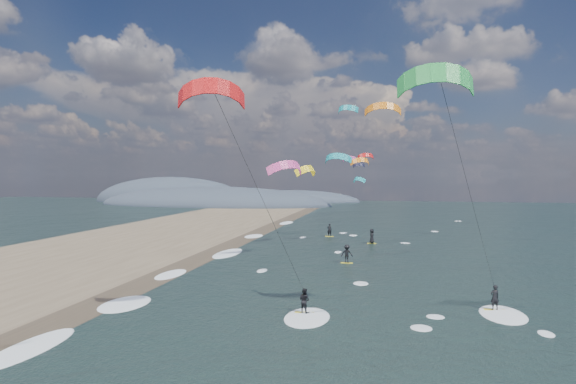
# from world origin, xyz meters

# --- Properties ---
(ground) EXTENTS (260.00, 260.00, 0.00)m
(ground) POSITION_xyz_m (0.00, 0.00, 0.00)
(ground) COLOR black
(ground) RESTS_ON ground
(wet_sand_strip) EXTENTS (3.00, 240.00, 0.00)m
(wet_sand_strip) POSITION_xyz_m (-12.00, 10.00, 0.00)
(wet_sand_strip) COLOR #382D23
(wet_sand_strip) RESTS_ON ground
(coastal_hills) EXTENTS (80.00, 41.00, 15.00)m
(coastal_hills) POSITION_xyz_m (-44.84, 107.86, 0.00)
(coastal_hills) COLOR #3D4756
(coastal_hills) RESTS_ON ground
(kitesurfer_near_a) EXTENTS (7.47, 8.23, 14.33)m
(kitesurfer_near_a) POSITION_xyz_m (9.32, 4.47, 10.36)
(kitesurfer_near_a) COLOR gold
(kitesurfer_near_a) RESTS_ON ground
(kitesurfer_near_b) EXTENTS (6.85, 8.54, 13.56)m
(kitesurfer_near_b) POSITION_xyz_m (-1.06, 2.19, 8.33)
(kitesurfer_near_b) COLOR gold
(kitesurfer_near_b) RESTS_ON ground
(far_kitesurfers) EXTENTS (6.83, 19.34, 1.75)m
(far_kitesurfers) POSITION_xyz_m (2.18, 30.81, 0.87)
(far_kitesurfers) COLOR gold
(far_kitesurfers) RESTS_ON ground
(bg_kite_field) EXTENTS (12.01, 74.46, 11.82)m
(bg_kite_field) POSITION_xyz_m (0.27, 50.54, 11.59)
(bg_kite_field) COLOR teal
(bg_kite_field) RESTS_ON ground
(shoreline_surf) EXTENTS (2.40, 79.40, 0.11)m
(shoreline_surf) POSITION_xyz_m (-10.80, 14.75, 0.00)
(shoreline_surf) COLOR white
(shoreline_surf) RESTS_ON ground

